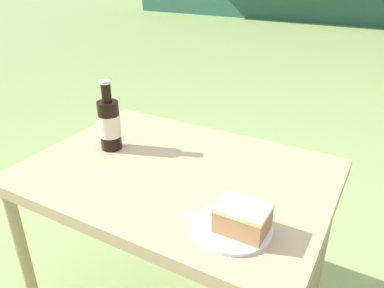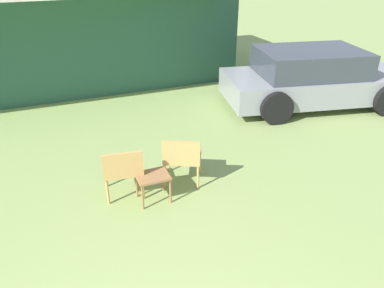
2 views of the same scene
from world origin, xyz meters
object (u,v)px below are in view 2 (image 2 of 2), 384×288
at_px(wicker_chair_cushioned, 123,167).
at_px(wicker_chair_plain, 182,156).
at_px(garden_side_table, 153,179).
at_px(parked_car, 313,78).

relative_size(wicker_chair_cushioned, wicker_chair_plain, 1.00).
distance_m(wicker_chair_cushioned, wicker_chair_plain, 0.90).
relative_size(wicker_chair_cushioned, garden_side_table, 1.74).
relative_size(parked_car, wicker_chair_plain, 5.55).
distance_m(parked_car, garden_side_table, 5.02).
bearing_deg(garden_side_table, parked_car, 26.42).
xyz_separation_m(parked_car, wicker_chair_cushioned, (-4.84, -1.95, -0.15)).
bearing_deg(parked_car, wicker_chair_plain, -141.55).
bearing_deg(wicker_chair_cushioned, garden_side_table, 149.03).
bearing_deg(parked_car, garden_side_table, -141.57).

